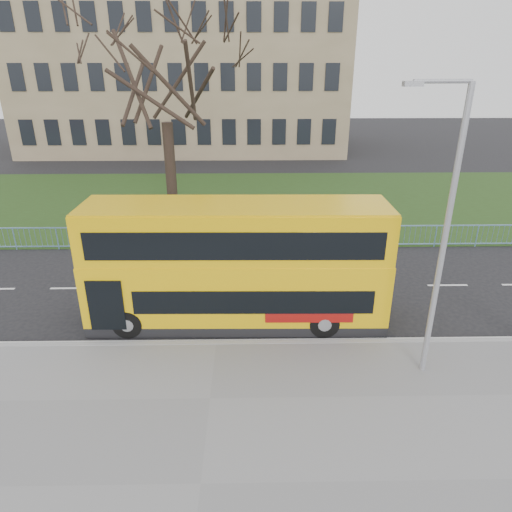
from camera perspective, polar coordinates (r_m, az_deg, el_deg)
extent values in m
plane|color=black|center=(16.00, -4.63, -7.98)|extent=(120.00, 120.00, 0.00)
cube|color=slate|center=(10.78, -6.91, -26.61)|extent=(80.00, 10.50, 0.12)
cube|color=gray|center=(14.66, -4.99, -10.88)|extent=(80.00, 0.20, 0.14)
cube|color=#253C16|center=(29.16, -3.04, 6.81)|extent=(80.00, 15.40, 0.08)
cube|color=#7A694D|center=(49.05, -8.70, 21.51)|extent=(30.00, 15.00, 14.00)
cube|color=#E9B309|center=(15.39, -2.41, -3.95)|extent=(9.82, 2.46, 1.82)
cube|color=#E9B309|center=(14.93, -2.48, -0.31)|extent=(9.82, 2.46, 0.31)
cube|color=#E9B309|center=(14.57, -2.54, 3.20)|extent=(9.77, 2.42, 1.63)
cube|color=black|center=(14.31, -0.33, -5.85)|extent=(7.55, 0.14, 0.79)
cube|color=black|center=(13.53, -2.71, 1.19)|extent=(9.00, 0.16, 0.89)
cylinder|color=black|center=(15.39, -15.75, -8.15)|extent=(0.97, 0.27, 0.97)
cylinder|color=black|center=(15.01, 8.53, -8.32)|extent=(0.97, 0.27, 0.97)
cylinder|color=#9C9EA5|center=(12.51, 22.42, 1.39)|extent=(0.15, 0.15, 7.74)
cylinder|color=#9C9EA5|center=(11.44, 22.34, 19.56)|extent=(1.36, 0.21, 0.10)
cube|color=#9C9EA5|center=(11.15, 19.03, 19.70)|extent=(0.45, 0.21, 0.12)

